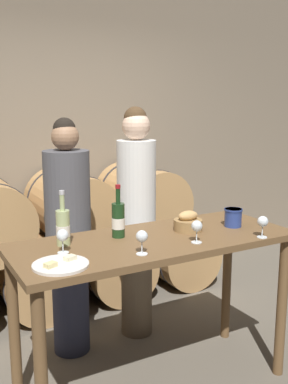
{
  "coord_description": "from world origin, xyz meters",
  "views": [
    {
      "loc": [
        -1.26,
        -2.15,
        1.73
      ],
      "look_at": [
        0.0,
        0.13,
        1.21
      ],
      "focal_mm": 42.0,
      "sensor_mm": 36.0,
      "label": 1
    }
  ],
  "objects": [
    {
      "name": "wine_glass_right",
      "position": [
        0.55,
        -0.29,
        1.05
      ],
      "size": [
        0.06,
        0.06,
        0.13
      ],
      "color": "white",
      "rests_on": "tasting_table"
    },
    {
      "name": "person_left",
      "position": [
        -0.3,
        0.65,
        0.84
      ],
      "size": [
        0.31,
        0.31,
        1.64
      ],
      "color": "#2D334C",
      "rests_on": "ground_plane"
    },
    {
      "name": "wine_glass_center",
      "position": [
        0.16,
        -0.19,
        1.05
      ],
      "size": [
        0.06,
        0.06,
        0.13
      ],
      "color": "white",
      "rests_on": "tasting_table"
    },
    {
      "name": "wine_glass_far_left",
      "position": [
        -0.55,
        0.01,
        1.05
      ],
      "size": [
        0.06,
        0.06,
        0.13
      ],
      "color": "white",
      "rests_on": "tasting_table"
    },
    {
      "name": "tasting_table",
      "position": [
        0.0,
        0.0,
        0.82
      ],
      "size": [
        1.67,
        0.66,
        0.96
      ],
      "color": "brown",
      "rests_on": "ground_plane"
    },
    {
      "name": "stone_wall_back",
      "position": [
        0.0,
        1.97,
        1.6
      ],
      "size": [
        10.0,
        0.12,
        3.2
      ],
      "color": "gray",
      "rests_on": "ground_plane"
    },
    {
      "name": "blue_crock",
      "position": [
        0.56,
        -0.02,
        1.02
      ],
      "size": [
        0.12,
        0.12,
        0.11
      ],
      "color": "navy",
      "rests_on": "tasting_table"
    },
    {
      "name": "barrel_stack",
      "position": [
        0.0,
        1.43,
        0.54
      ],
      "size": [
        2.7,
        0.82,
        1.16
      ],
      "color": "tan",
      "rests_on": "ground_plane"
    },
    {
      "name": "cheese_plate",
      "position": [
        -0.63,
        -0.17,
        0.97
      ],
      "size": [
        0.27,
        0.27,
        0.04
      ],
      "color": "white",
      "rests_on": "tasting_table"
    },
    {
      "name": "wine_bottle_white",
      "position": [
        -0.51,
        0.13,
        1.06
      ],
      "size": [
        0.08,
        0.08,
        0.31
      ],
      "color": "#ADBC7F",
      "rests_on": "tasting_table"
    },
    {
      "name": "bread_basket",
      "position": [
        0.26,
        0.04,
        1.01
      ],
      "size": [
        0.18,
        0.18,
        0.12
      ],
      "color": "olive",
      "rests_on": "tasting_table"
    },
    {
      "name": "person_right",
      "position": [
        0.22,
        0.65,
        0.9
      ],
      "size": [
        0.28,
        0.28,
        1.7
      ],
      "color": "#756651",
      "rests_on": "ground_plane"
    },
    {
      "name": "wine_bottle_red",
      "position": [
        -0.17,
        0.12,
        1.06
      ],
      "size": [
        0.08,
        0.08,
        0.31
      ],
      "color": "#193819",
      "rests_on": "tasting_table"
    },
    {
      "name": "wine_glass_left",
      "position": [
        -0.2,
        -0.21,
        1.05
      ],
      "size": [
        0.06,
        0.06,
        0.13
      ],
      "color": "white",
      "rests_on": "tasting_table"
    }
  ]
}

